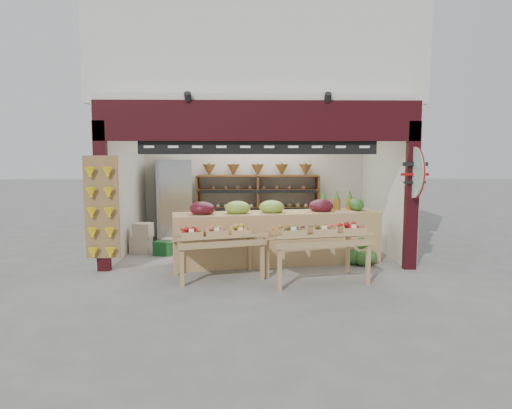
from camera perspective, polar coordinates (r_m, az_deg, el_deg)
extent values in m
plane|color=slate|center=(9.33, 0.06, -6.54)|extent=(60.00, 60.00, 0.00)
cube|color=beige|center=(11.40, -0.20, 3.41)|extent=(5.76, 0.18, 3.00)
cube|color=beige|center=(10.05, -16.15, 2.78)|extent=(0.18, 3.38, 3.00)
cube|color=beige|center=(10.16, 15.93, 2.82)|extent=(0.18, 3.38, 3.00)
cube|color=beige|center=(9.75, -0.02, 12.11)|extent=(5.76, 3.38, 0.12)
cube|color=beige|center=(11.01, -0.15, 17.43)|extent=(6.36, 4.60, 2.40)
cube|color=black|center=(8.07, 0.24, 10.42)|extent=(5.70, 0.14, 0.70)
cube|color=black|center=(8.47, -18.71, 0.91)|extent=(0.22, 0.14, 2.65)
cube|color=black|center=(8.60, 18.87, 0.98)|extent=(0.22, 0.14, 2.65)
cube|color=black|center=(8.08, 0.23, 7.21)|extent=(4.20, 0.05, 0.26)
cylinder|color=white|center=(8.16, 0.93, 8.96)|extent=(0.34, 0.05, 0.34)
cube|color=olive|center=(8.39, -18.72, -0.33)|extent=(0.60, 0.04, 1.80)
cylinder|color=#A6D0BA|center=(8.49, 19.18, 3.79)|extent=(0.04, 0.90, 0.90)
cylinder|color=maroon|center=(8.47, 19.24, 3.78)|extent=(0.01, 0.92, 0.92)
cube|color=brown|center=(11.19, -7.30, -0.41)|extent=(0.05, 0.49, 1.56)
cube|color=brown|center=(11.13, 0.19, -0.39)|extent=(0.05, 0.49, 1.56)
cube|color=brown|center=(11.26, 7.64, -0.37)|extent=(0.05, 0.49, 1.56)
cube|color=brown|center=(11.19, 0.19, -2.62)|extent=(2.92, 0.49, 0.04)
cube|color=brown|center=(11.13, 0.19, -0.39)|extent=(2.92, 0.49, 0.04)
cube|color=brown|center=(11.09, 0.19, 1.86)|extent=(2.92, 0.49, 0.04)
cube|color=brown|center=(11.07, 0.19, 3.62)|extent=(2.92, 0.49, 0.04)
cone|color=olive|center=(11.09, -5.86, 4.31)|extent=(0.32, 0.32, 0.28)
cone|color=olive|center=(11.06, -2.84, 4.33)|extent=(0.32, 0.32, 0.28)
cone|color=olive|center=(11.06, 0.20, 4.34)|extent=(0.32, 0.32, 0.28)
cone|color=olive|center=(11.09, 3.22, 4.34)|extent=(0.32, 0.32, 0.28)
cone|color=olive|center=(11.15, 6.22, 4.32)|extent=(0.32, 0.32, 0.28)
cube|color=silver|center=(11.11, -10.34, 0.51)|extent=(0.97, 0.97, 1.95)
cube|color=beige|center=(9.95, -14.17, -4.90)|extent=(0.46, 0.38, 0.35)
cube|color=beige|center=(9.88, -13.94, -3.10)|extent=(0.42, 0.36, 0.29)
cube|color=#15511F|center=(9.65, -11.43, -5.35)|extent=(0.43, 0.36, 0.29)
cube|color=beige|center=(10.02, -10.58, -4.97)|extent=(0.39, 0.33, 0.27)
cube|color=tan|center=(8.71, 2.66, -4.17)|extent=(3.99, 1.43, 0.98)
ellipsoid|color=#59141E|center=(8.40, -6.72, -0.53)|extent=(0.48, 0.44, 0.26)
ellipsoid|color=#8CB23F|center=(8.48, -2.32, -0.43)|extent=(0.48, 0.44, 0.26)
ellipsoid|color=#8CB23F|center=(8.60, 1.98, -0.33)|extent=(0.48, 0.44, 0.26)
ellipsoid|color=#59141E|center=(8.88, 8.14, -0.19)|extent=(0.48, 0.44, 0.26)
cylinder|color=olive|center=(9.06, 8.45, 0.00)|extent=(0.15, 0.15, 0.22)
cylinder|color=olive|center=(9.16, 10.05, 0.04)|extent=(0.15, 0.15, 0.22)
cylinder|color=olive|center=(9.26, 11.62, 0.07)|extent=(0.15, 0.15, 0.22)
cube|color=tan|center=(7.66, -4.77, -4.20)|extent=(1.61, 1.18, 0.22)
cube|color=tan|center=(7.29, -9.25, -7.92)|extent=(0.07, 0.07, 0.58)
cube|color=tan|center=(7.59, 0.78, -7.27)|extent=(0.07, 0.07, 0.58)
cube|color=tan|center=(7.96, -9.99, -6.73)|extent=(0.07, 0.07, 0.58)
cube|color=tan|center=(8.23, -0.76, -6.20)|extent=(0.07, 0.07, 0.58)
cube|color=tan|center=(7.48, 7.57, -4.00)|extent=(1.72, 1.18, 0.23)
cube|color=tan|center=(6.99, 2.96, -8.21)|extent=(0.07, 0.07, 0.64)
cube|color=tan|center=(7.51, 13.83, -7.36)|extent=(0.07, 0.07, 0.64)
cube|color=tan|center=(7.71, 1.39, -6.83)|extent=(0.07, 0.07, 0.64)
cube|color=tan|center=(8.18, 11.40, -6.18)|extent=(0.07, 0.07, 0.64)
sphere|color=#1B4A18|center=(8.83, 12.08, -6.47)|extent=(0.28, 0.28, 0.28)
sphere|color=#1B4A18|center=(8.90, 13.99, -6.42)|extent=(0.28, 0.28, 0.28)
sphere|color=#1B4A18|center=(9.11, 11.64, -6.06)|extent=(0.28, 0.28, 0.28)
sphere|color=#1B4A18|center=(9.19, 13.49, -6.01)|extent=(0.28, 0.28, 0.28)
sphere|color=#1B4A18|center=(8.95, 12.84, -4.65)|extent=(0.28, 0.28, 0.28)
sphere|color=#1B4A18|center=(8.77, 13.20, -6.59)|extent=(0.28, 0.28, 0.28)
sphere|color=#1B4A18|center=(8.95, 11.22, -6.28)|extent=(0.28, 0.28, 0.28)
sphere|color=#1B4A18|center=(9.08, 11.65, -4.47)|extent=(0.28, 0.28, 0.28)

